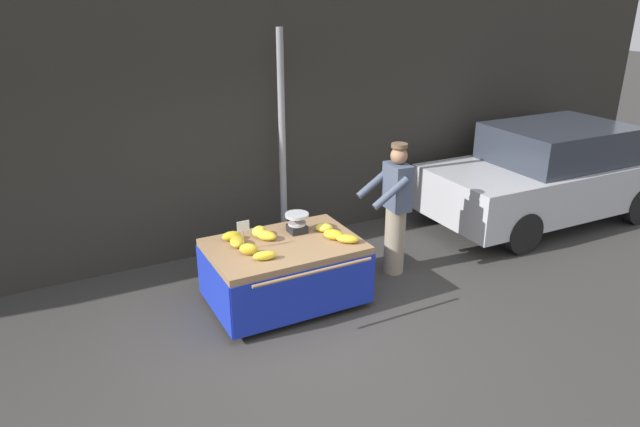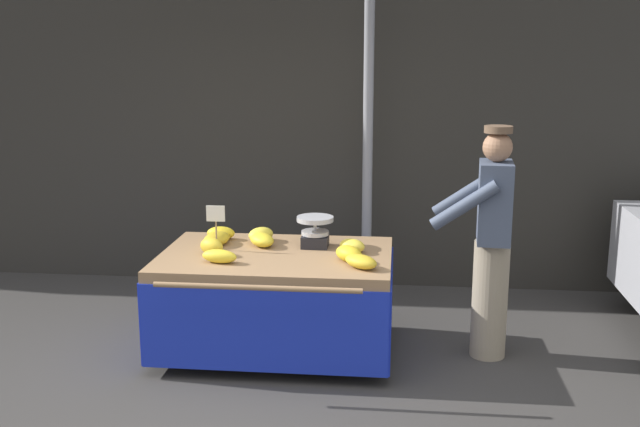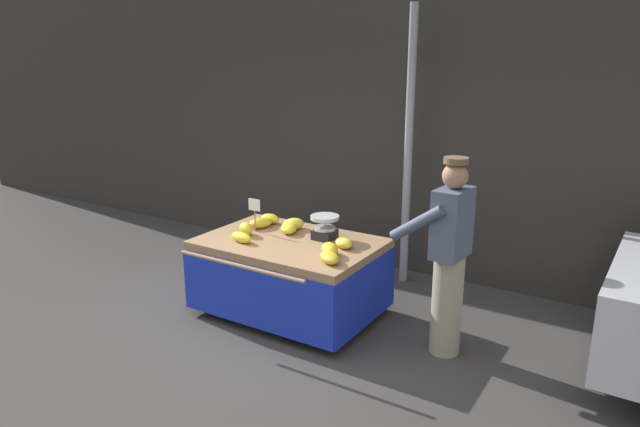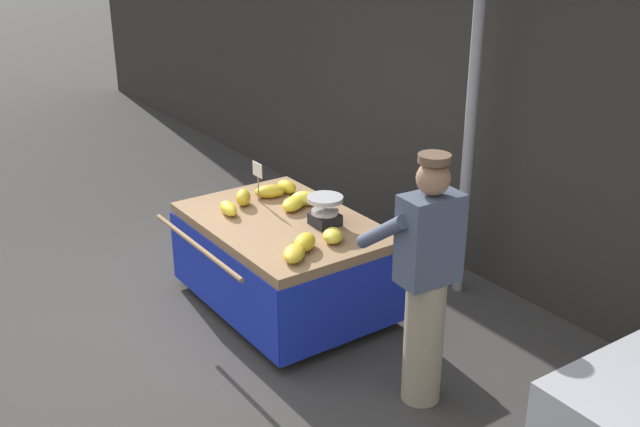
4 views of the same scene
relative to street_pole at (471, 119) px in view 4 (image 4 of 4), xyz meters
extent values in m
plane|color=#383533|center=(-0.76, -2.40, -1.50)|extent=(60.00, 60.00, 0.00)
cube|color=#2D2B26|center=(-0.76, 0.45, 0.38)|extent=(16.00, 0.24, 3.77)
cylinder|color=gray|center=(0.00, 0.00, 0.00)|extent=(0.09, 0.09, 3.01)
cube|color=#93704C|center=(-0.61, -1.37, -0.78)|extent=(1.70, 1.15, 0.08)
cylinder|color=black|center=(-1.38, -1.37, -1.15)|extent=(0.05, 0.71, 0.71)
cylinder|color=#B7B7BC|center=(-1.41, -1.37, -1.15)|extent=(0.01, 0.13, 0.13)
cylinder|color=black|center=(0.16, -1.37, -1.15)|extent=(0.05, 0.71, 0.71)
cylinder|color=#B7B7BC|center=(0.19, -1.37, -1.15)|extent=(0.01, 0.13, 0.13)
cylinder|color=#4C4742|center=(-0.61, -0.88, -1.16)|extent=(0.05, 0.05, 0.69)
cube|color=#192DB2|center=(-0.61, -1.95, -1.12)|extent=(1.70, 0.02, 0.60)
cube|color=#192DB2|center=(-0.61, -0.80, -1.12)|extent=(1.70, 0.02, 0.60)
cube|color=#192DB2|center=(-1.46, -1.37, -1.12)|extent=(0.02, 1.15, 0.60)
cube|color=#192DB2|center=(0.24, -1.37, -1.12)|extent=(0.02, 1.15, 0.60)
cylinder|color=#93704C|center=(-0.61, -2.13, -0.76)|extent=(1.36, 0.04, 0.04)
cube|color=black|center=(-0.34, -1.16, -0.69)|extent=(0.20, 0.20, 0.09)
cylinder|color=#B7B7BC|center=(-0.34, -1.16, -0.59)|extent=(0.02, 0.02, 0.11)
cylinder|color=#B7B7BC|center=(-0.34, -1.16, -0.52)|extent=(0.28, 0.28, 0.04)
cylinder|color=#B7B7BC|center=(-0.34, -1.16, -0.63)|extent=(0.21, 0.21, 0.03)
cylinder|color=#997A51|center=(-1.07, -1.32, -0.63)|extent=(0.01, 0.01, 0.22)
cube|color=white|center=(-1.07, -1.33, -0.46)|extent=(0.14, 0.01, 0.12)
ellipsoid|color=gold|center=(-1.10, -1.20, -0.69)|extent=(0.24, 0.30, 0.10)
ellipsoid|color=gold|center=(-0.06, -1.54, -0.68)|extent=(0.27, 0.28, 0.11)
ellipsoid|color=yellow|center=(-0.75, -1.19, -0.69)|extent=(0.28, 0.30, 0.10)
ellipsoid|color=gold|center=(-1.11, -1.02, -0.68)|extent=(0.22, 0.13, 0.11)
ellipsoid|color=yellow|center=(-0.05, -1.29, -0.69)|extent=(0.25, 0.24, 0.10)
ellipsoid|color=yellow|center=(-0.97, -1.67, -0.69)|extent=(0.27, 0.16, 0.10)
ellipsoid|color=yellow|center=(-0.78, -1.06, -0.68)|extent=(0.26, 0.27, 0.12)
ellipsoid|color=gold|center=(0.03, -1.69, -0.69)|extent=(0.30, 0.29, 0.09)
ellipsoid|color=gold|center=(-1.07, -1.47, -0.67)|extent=(0.24, 0.21, 0.13)
cylinder|color=gray|center=(0.97, -1.30, -1.06)|extent=(0.26, 0.26, 0.88)
cube|color=#475166|center=(0.97, -1.30, -0.33)|extent=(0.26, 0.40, 0.58)
sphere|color=#9E7051|center=(0.97, -1.30, 0.06)|extent=(0.21, 0.21, 0.21)
cylinder|color=brown|center=(0.97, -1.30, 0.19)|extent=(0.20, 0.20, 0.05)
cylinder|color=#475166|center=(0.74, -1.49, -0.32)|extent=(0.48, 0.13, 0.37)
cylinder|color=#475166|center=(0.77, -1.07, -0.32)|extent=(0.48, 0.13, 0.37)
camera|label=1|loc=(-2.99, -6.81, 1.96)|focal=32.28mm
camera|label=2|loc=(0.27, -6.59, 0.73)|focal=41.63mm
camera|label=3|loc=(2.42, -5.67, 1.01)|focal=32.11mm
camera|label=4|loc=(4.04, -4.27, 1.59)|focal=42.40mm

